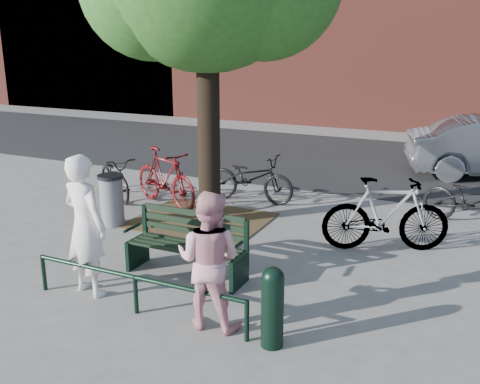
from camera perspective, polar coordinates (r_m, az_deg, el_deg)
The scene contains 14 objects.
ground at distance 7.80m, azimuth -5.73°, elevation -8.86°, with size 90.00×90.00×0.00m, color gray.
dirt_pit at distance 10.03m, azimuth -4.21°, elevation -3.02°, with size 2.40×2.00×0.02m, color brown.
road at distance 15.35m, azimuth 10.74°, elevation 3.42°, with size 40.00×7.00×0.01m, color black.
park_bench at distance 7.67m, azimuth -5.52°, elevation -5.40°, with size 1.74×0.54×0.97m.
guard_railing at distance 6.73m, azimuth -11.12°, elevation -9.51°, with size 3.06×0.06×0.51m.
person_left at distance 7.21m, azimuth -16.19°, elevation -3.46°, with size 0.69×0.45×1.89m, color white.
person_right at distance 6.20m, azimuth -3.33°, elevation -7.25°, with size 0.80×0.62×1.65m, color pink.
bollard at distance 5.92m, azimuth 3.48°, elevation -11.87°, with size 0.25×0.25×0.94m.
litter_bin at distance 9.92m, azimuth -13.52°, elevation -0.82°, with size 0.46×0.46×0.94m.
bicycle_a at distance 11.65m, azimuth -13.20°, elevation 1.57°, with size 0.60×1.73×0.91m, color black.
bicycle_b at distance 10.85m, azimuth -8.00°, elevation 1.52°, with size 0.55×1.96×1.18m, color #4F0B0D.
bicycle_c at distance 11.09m, azimuth 1.14°, elevation 1.52°, with size 0.67×1.91×1.00m, color black.
bicycle_d at distance 8.76m, azimuth 15.27°, elevation -2.32°, with size 0.56×2.00×1.20m, color gray.
bicycle_e at distance 10.40m, azimuth 23.67°, elevation -0.85°, with size 0.66×1.89×0.99m, color black.
Camera 1 is at (3.70, -6.04, 3.26)m, focal length 40.00 mm.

